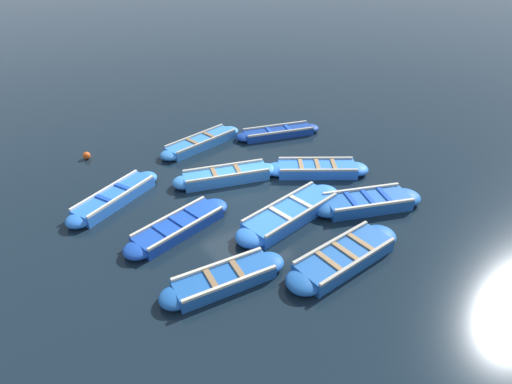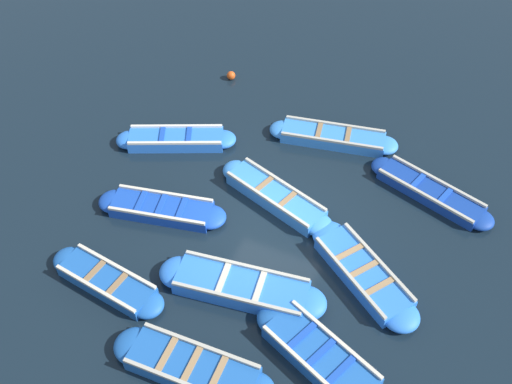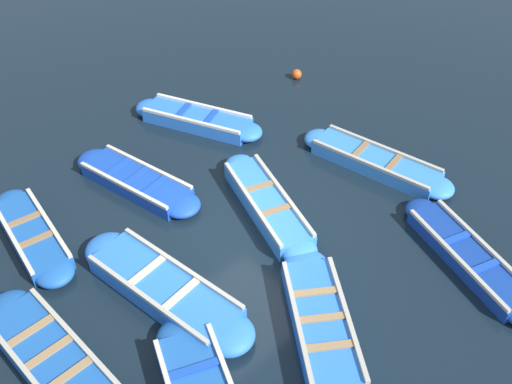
{
  "view_description": "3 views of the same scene",
  "coord_description": "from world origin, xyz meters",
  "px_view_note": "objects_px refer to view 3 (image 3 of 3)",
  "views": [
    {
      "loc": [
        -9.08,
        6.19,
        6.98
      ],
      "look_at": [
        -0.91,
        0.27,
        0.55
      ],
      "focal_mm": 28.0,
      "sensor_mm": 36.0,
      "label": 1
    },
    {
      "loc": [
        -9.0,
        -3.62,
        11.9
      ],
      "look_at": [
        0.64,
        0.58,
        0.5
      ],
      "focal_mm": 42.0,
      "sensor_mm": 36.0,
      "label": 2
    },
    {
      "loc": [
        -5.58,
        -6.46,
        8.77
      ],
      "look_at": [
        0.95,
        0.5,
        0.34
      ],
      "focal_mm": 42.0,
      "sensor_mm": 36.0,
      "label": 3
    }
  ],
  "objects_px": {
    "boat_outer_right": "(52,359)",
    "boat_inner_gap": "(321,324)",
    "boat_broadside": "(469,257)",
    "boat_bow_out": "(137,182)",
    "boat_end_of_row": "(267,205)",
    "boat_stern_in": "(32,235)",
    "boat_drifting": "(376,162)",
    "boat_near_quay": "(165,289)",
    "boat_mid_row": "(197,120)",
    "buoy_orange_near": "(297,74)"
  },
  "relations": [
    {
      "from": "boat_broadside",
      "to": "boat_bow_out",
      "type": "bearing_deg",
      "value": 118.47
    },
    {
      "from": "boat_outer_right",
      "to": "boat_mid_row",
      "type": "distance_m",
      "value": 7.18
    },
    {
      "from": "boat_near_quay",
      "to": "boat_end_of_row",
      "type": "relative_size",
      "value": 1.12
    },
    {
      "from": "buoy_orange_near",
      "to": "boat_stern_in",
      "type": "bearing_deg",
      "value": -174.85
    },
    {
      "from": "boat_mid_row",
      "to": "boat_bow_out",
      "type": "distance_m",
      "value": 2.67
    },
    {
      "from": "boat_mid_row",
      "to": "boat_end_of_row",
      "type": "relative_size",
      "value": 0.95
    },
    {
      "from": "boat_mid_row",
      "to": "boat_outer_right",
      "type": "bearing_deg",
      "value": -148.5
    },
    {
      "from": "boat_inner_gap",
      "to": "boat_near_quay",
      "type": "bearing_deg",
      "value": 121.62
    },
    {
      "from": "buoy_orange_near",
      "to": "boat_broadside",
      "type": "bearing_deg",
      "value": -109.88
    },
    {
      "from": "boat_outer_right",
      "to": "boat_stern_in",
      "type": "bearing_deg",
      "value": 68.29
    },
    {
      "from": "boat_outer_right",
      "to": "boat_bow_out",
      "type": "xyz_separation_m",
      "value": [
        3.62,
        2.81,
        -0.02
      ]
    },
    {
      "from": "boat_drifting",
      "to": "boat_inner_gap",
      "type": "relative_size",
      "value": 1.12
    },
    {
      "from": "boat_outer_right",
      "to": "boat_drifting",
      "type": "height_order",
      "value": "boat_outer_right"
    },
    {
      "from": "boat_outer_right",
      "to": "boat_inner_gap",
      "type": "height_order",
      "value": "boat_outer_right"
    },
    {
      "from": "boat_broadside",
      "to": "boat_mid_row",
      "type": "bearing_deg",
      "value": 97.15
    },
    {
      "from": "boat_broadside",
      "to": "boat_bow_out",
      "type": "height_order",
      "value": "boat_bow_out"
    },
    {
      "from": "boat_bow_out",
      "to": "boat_broadside",
      "type": "bearing_deg",
      "value": -61.53
    },
    {
      "from": "boat_end_of_row",
      "to": "boat_outer_right",
      "type": "bearing_deg",
      "value": -177.23
    },
    {
      "from": "boat_broadside",
      "to": "boat_bow_out",
      "type": "distance_m",
      "value": 7.14
    },
    {
      "from": "boat_near_quay",
      "to": "boat_inner_gap",
      "type": "distance_m",
      "value": 2.91
    },
    {
      "from": "boat_drifting",
      "to": "boat_end_of_row",
      "type": "bearing_deg",
      "value": 167.27
    },
    {
      "from": "boat_inner_gap",
      "to": "boat_mid_row",
      "type": "relative_size",
      "value": 0.99
    },
    {
      "from": "boat_stern_in",
      "to": "buoy_orange_near",
      "type": "relative_size",
      "value": 11.65
    },
    {
      "from": "buoy_orange_near",
      "to": "boat_drifting",
      "type": "bearing_deg",
      "value": -111.09
    },
    {
      "from": "boat_bow_out",
      "to": "boat_end_of_row",
      "type": "distance_m",
      "value": 3.0
    },
    {
      "from": "boat_drifting",
      "to": "boat_mid_row",
      "type": "height_order",
      "value": "boat_mid_row"
    },
    {
      "from": "boat_drifting",
      "to": "boat_near_quay",
      "type": "xyz_separation_m",
      "value": [
        -5.81,
        0.29,
        0.03
      ]
    },
    {
      "from": "boat_near_quay",
      "to": "boat_end_of_row",
      "type": "xyz_separation_m",
      "value": [
        2.96,
        0.36,
        -0.01
      ]
    },
    {
      "from": "boat_end_of_row",
      "to": "buoy_orange_near",
      "type": "height_order",
      "value": "boat_end_of_row"
    },
    {
      "from": "boat_mid_row",
      "to": "boat_end_of_row",
      "type": "height_order",
      "value": "boat_end_of_row"
    },
    {
      "from": "boat_drifting",
      "to": "boat_end_of_row",
      "type": "relative_size",
      "value": 1.05
    },
    {
      "from": "boat_end_of_row",
      "to": "boat_broadside",
      "type": "bearing_deg",
      "value": -63.73
    },
    {
      "from": "boat_outer_right",
      "to": "boat_mid_row",
      "type": "relative_size",
      "value": 1.07
    },
    {
      "from": "boat_outer_right",
      "to": "boat_drifting",
      "type": "xyz_separation_m",
      "value": [
        8.05,
        -0.39,
        -0.02
      ]
    },
    {
      "from": "boat_broadside",
      "to": "buoy_orange_near",
      "type": "distance_m",
      "value": 7.54
    },
    {
      "from": "boat_inner_gap",
      "to": "boat_end_of_row",
      "type": "distance_m",
      "value": 3.18
    },
    {
      "from": "boat_near_quay",
      "to": "boat_bow_out",
      "type": "height_order",
      "value": "boat_near_quay"
    },
    {
      "from": "boat_end_of_row",
      "to": "boat_stern_in",
      "type": "bearing_deg",
      "value": 147.23
    },
    {
      "from": "boat_stern_in",
      "to": "boat_near_quay",
      "type": "bearing_deg",
      "value": -69.8
    },
    {
      "from": "boat_broadside",
      "to": "boat_end_of_row",
      "type": "height_order",
      "value": "boat_end_of_row"
    },
    {
      "from": "boat_near_quay",
      "to": "buoy_orange_near",
      "type": "height_order",
      "value": "boat_near_quay"
    },
    {
      "from": "buoy_orange_near",
      "to": "boat_near_quay",
      "type": "bearing_deg",
      "value": -153.13
    },
    {
      "from": "boat_broadside",
      "to": "buoy_orange_near",
      "type": "bearing_deg",
      "value": 70.12
    },
    {
      "from": "boat_outer_right",
      "to": "boat_bow_out",
      "type": "bearing_deg",
      "value": 37.78
    },
    {
      "from": "boat_outer_right",
      "to": "boat_inner_gap",
      "type": "xyz_separation_m",
      "value": [
        3.76,
        -2.58,
        -0.01
      ]
    },
    {
      "from": "boat_mid_row",
      "to": "boat_end_of_row",
      "type": "xyz_separation_m",
      "value": [
        -0.93,
        -3.5,
        0.02
      ]
    },
    {
      "from": "boat_bow_out",
      "to": "buoy_orange_near",
      "type": "relative_size",
      "value": 12.66
    },
    {
      "from": "boat_near_quay",
      "to": "boat_drifting",
      "type": "bearing_deg",
      "value": -2.82
    },
    {
      "from": "boat_bow_out",
      "to": "boat_end_of_row",
      "type": "xyz_separation_m",
      "value": [
        1.57,
        -2.56,
        0.03
      ]
    },
    {
      "from": "boat_stern_in",
      "to": "boat_broadside",
      "type": "bearing_deg",
      "value": -47.06
    }
  ]
}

